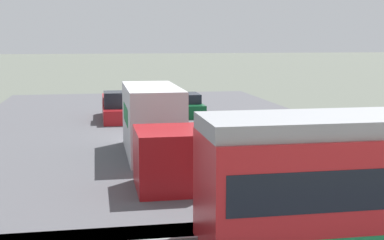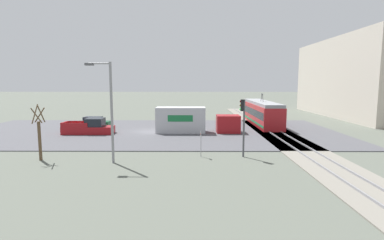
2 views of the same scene
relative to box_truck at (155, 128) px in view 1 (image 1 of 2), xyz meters
The scene contains 5 objects.
ground_plane 5.73m from the box_truck, 98.83° to the right, with size 320.00×320.00×0.00m, color #565B51.
road_surface 5.72m from the box_truck, 98.83° to the right, with size 21.82×47.00×0.08m.
box_truck is the anchor object (origin of this frame).
pickup_truck 12.32m from the box_truck, 85.20° to the right, with size 2.06×5.88×1.86m.
sedan_car_0 13.94m from the box_truck, 105.52° to the right, with size 1.72×4.41×1.48m.
Camera 1 is at (3.30, 27.84, 5.30)m, focal length 50.00 mm.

